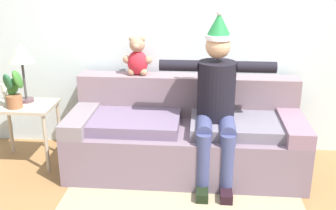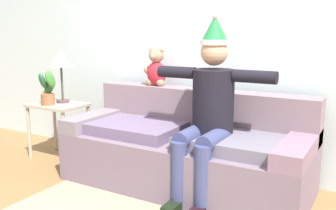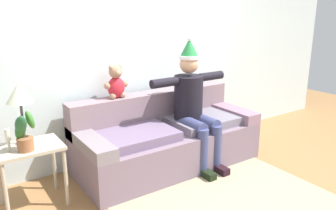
{
  "view_description": "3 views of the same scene",
  "coord_description": "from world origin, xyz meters",
  "px_view_note": "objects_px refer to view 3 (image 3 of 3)",
  "views": [
    {
      "loc": [
        0.15,
        -2.57,
        1.88
      ],
      "look_at": [
        -0.15,
        0.77,
        0.71
      ],
      "focal_mm": 43.77,
      "sensor_mm": 36.0,
      "label": 1
    },
    {
      "loc": [
        1.47,
        -1.86,
        1.35
      ],
      "look_at": [
        -0.13,
        0.91,
        0.74
      ],
      "focal_mm": 40.16,
      "sensor_mm": 36.0,
      "label": 2
    },
    {
      "loc": [
        -2.1,
        -2.11,
        1.8
      ],
      "look_at": [
        -0.01,
        0.96,
        0.75
      ],
      "focal_mm": 36.11,
      "sensor_mm": 36.0,
      "label": 3
    }
  ],
  "objects_px": {
    "couch": "(166,138)",
    "person_seated": "(193,102)",
    "side_table": "(30,156)",
    "potted_plant": "(25,133)",
    "teddy_bear": "(116,83)",
    "table_lamp": "(20,96)",
    "candle_tall": "(8,137)"
  },
  "relations": [
    {
      "from": "couch",
      "to": "teddy_bear",
      "type": "relative_size",
      "value": 5.64
    },
    {
      "from": "person_seated",
      "to": "table_lamp",
      "type": "relative_size",
      "value": 2.64
    },
    {
      "from": "teddy_bear",
      "to": "candle_tall",
      "type": "distance_m",
      "value": 1.29
    },
    {
      "from": "side_table",
      "to": "potted_plant",
      "type": "bearing_deg",
      "value": -110.55
    },
    {
      "from": "person_seated",
      "to": "teddy_bear",
      "type": "bearing_deg",
      "value": 149.89
    },
    {
      "from": "couch",
      "to": "person_seated",
      "type": "height_order",
      "value": "person_seated"
    },
    {
      "from": "side_table",
      "to": "candle_tall",
      "type": "height_order",
      "value": "candle_tall"
    },
    {
      "from": "couch",
      "to": "potted_plant",
      "type": "distance_m",
      "value": 1.65
    },
    {
      "from": "couch",
      "to": "table_lamp",
      "type": "distance_m",
      "value": 1.72
    },
    {
      "from": "side_table",
      "to": "table_lamp",
      "type": "bearing_deg",
      "value": 94.39
    },
    {
      "from": "couch",
      "to": "person_seated",
      "type": "relative_size",
      "value": 1.42
    },
    {
      "from": "table_lamp",
      "to": "potted_plant",
      "type": "relative_size",
      "value": 1.52
    },
    {
      "from": "couch",
      "to": "side_table",
      "type": "xyz_separation_m",
      "value": [
        -1.55,
        -0.04,
        0.18
      ]
    },
    {
      "from": "teddy_bear",
      "to": "potted_plant",
      "type": "relative_size",
      "value": 1.01
    },
    {
      "from": "side_table",
      "to": "candle_tall",
      "type": "bearing_deg",
      "value": -172.97
    },
    {
      "from": "couch",
      "to": "person_seated",
      "type": "bearing_deg",
      "value": -31.22
    },
    {
      "from": "side_table",
      "to": "table_lamp",
      "type": "relative_size",
      "value": 1.05
    },
    {
      "from": "couch",
      "to": "candle_tall",
      "type": "distance_m",
      "value": 1.76
    },
    {
      "from": "couch",
      "to": "side_table",
      "type": "height_order",
      "value": "couch"
    },
    {
      "from": "person_seated",
      "to": "side_table",
      "type": "xyz_separation_m",
      "value": [
        -1.82,
        0.12,
        -0.27
      ]
    },
    {
      "from": "table_lamp",
      "to": "side_table",
      "type": "bearing_deg",
      "value": -85.61
    },
    {
      "from": "teddy_bear",
      "to": "table_lamp",
      "type": "height_order",
      "value": "teddy_bear"
    },
    {
      "from": "potted_plant",
      "to": "couch",
      "type": "bearing_deg",
      "value": 4.93
    },
    {
      "from": "person_seated",
      "to": "table_lamp",
      "type": "xyz_separation_m",
      "value": [
        -1.82,
        0.21,
        0.29
      ]
    },
    {
      "from": "teddy_bear",
      "to": "side_table",
      "type": "height_order",
      "value": "teddy_bear"
    },
    {
      "from": "couch",
      "to": "candle_tall",
      "type": "relative_size",
      "value": 10.57
    },
    {
      "from": "person_seated",
      "to": "table_lamp",
      "type": "bearing_deg",
      "value": 173.47
    },
    {
      "from": "teddy_bear",
      "to": "candle_tall",
      "type": "relative_size",
      "value": 1.88
    },
    {
      "from": "side_table",
      "to": "table_lamp",
      "type": "xyz_separation_m",
      "value": [
        -0.01,
        0.09,
        0.56
      ]
    },
    {
      "from": "potted_plant",
      "to": "candle_tall",
      "type": "bearing_deg",
      "value": 149.74
    },
    {
      "from": "person_seated",
      "to": "candle_tall",
      "type": "bearing_deg",
      "value": 177.03
    },
    {
      "from": "couch",
      "to": "potted_plant",
      "type": "bearing_deg",
      "value": -175.07
    }
  ]
}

